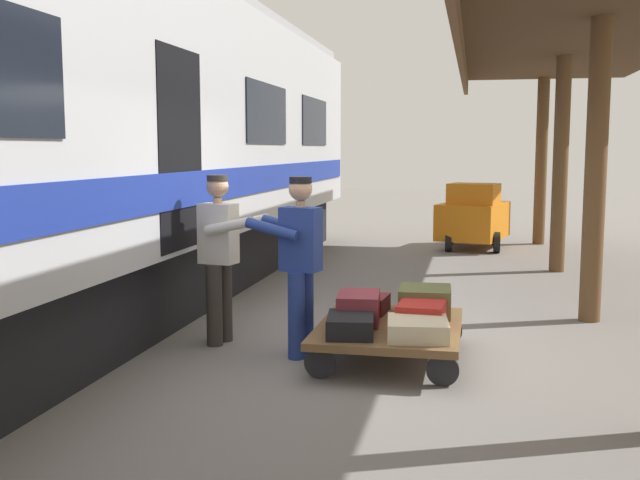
# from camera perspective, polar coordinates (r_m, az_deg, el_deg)

# --- Properties ---
(ground_plane) EXTENTS (60.00, 60.00, 0.00)m
(ground_plane) POSITION_cam_1_polar(r_m,az_deg,el_deg) (7.39, 3.79, -8.41)
(ground_plane) COLOR slate
(train_car) EXTENTS (3.03, 18.17, 4.00)m
(train_car) POSITION_cam_1_polar(r_m,az_deg,el_deg) (8.31, -20.27, 7.24)
(train_car) COLOR #B7BABF
(train_car) RESTS_ON ground_plane
(luggage_cart) EXTENTS (1.31, 1.71, 0.34)m
(luggage_cart) POSITION_cam_1_polar(r_m,az_deg,el_deg) (7.02, 5.34, -6.79)
(luggage_cart) COLOR brown
(luggage_cart) RESTS_ON ground_plane
(suitcase_olive_duffel) EXTENTS (0.52, 0.58, 0.27)m
(suitcase_olive_duffel) POSITION_cam_1_polar(r_m,az_deg,el_deg) (7.41, 8.02, -4.63)
(suitcase_olive_duffel) COLOR brown
(suitcase_olive_duffel) RESTS_ON luggage_cart
(suitcase_cream_canvas) EXTENTS (0.57, 0.60, 0.16)m
(suitcase_cream_canvas) POSITION_cam_1_polar(r_m,az_deg,el_deg) (6.51, 7.47, -6.74)
(suitcase_cream_canvas) COLOR beige
(suitcase_cream_canvas) RESTS_ON luggage_cart
(suitcase_red_plastic) EXTENTS (0.45, 0.56, 0.22)m
(suitcase_red_plastic) POSITION_cam_1_polar(r_m,az_deg,el_deg) (6.96, 7.76, -5.62)
(suitcase_red_plastic) COLOR #AD231E
(suitcase_red_plastic) RESTS_ON luggage_cart
(suitcase_burgundy_valise) EXTENTS (0.43, 0.59, 0.28)m
(suitcase_burgundy_valise) POSITION_cam_1_polar(r_m,az_deg,el_deg) (7.02, 2.97, -5.20)
(suitcase_burgundy_valise) COLOR maroon
(suitcase_burgundy_valise) RESTS_ON luggage_cart
(suitcase_black_hardshell) EXTENTS (0.47, 0.61, 0.17)m
(suitcase_black_hardshell) POSITION_cam_1_polar(r_m,az_deg,el_deg) (6.57, 2.34, -6.50)
(suitcase_black_hardshell) COLOR black
(suitcase_black_hardshell) RESTS_ON luggage_cart
(suitcase_maroon_trunk) EXTENTS (0.45, 0.49, 0.16)m
(suitcase_maroon_trunk) POSITION_cam_1_polar(r_m,az_deg,el_deg) (7.48, 3.51, -4.88)
(suitcase_maroon_trunk) COLOR maroon
(suitcase_maroon_trunk) RESTS_ON luggage_cart
(porter_in_overalls) EXTENTS (0.72, 0.52, 1.70)m
(porter_in_overalls) POSITION_cam_1_polar(r_m,az_deg,el_deg) (7.01, -1.63, -1.51)
(porter_in_overalls) COLOR navy
(porter_in_overalls) RESTS_ON ground_plane
(porter_by_door) EXTENTS (0.71, 0.51, 1.70)m
(porter_by_door) POSITION_cam_1_polar(r_m,az_deg,el_deg) (7.53, -7.62, -0.99)
(porter_by_door) COLOR #332D28
(porter_by_door) RESTS_ON ground_plane
(baggage_tug) EXTENTS (1.49, 1.92, 1.30)m
(baggage_tug) POSITION_cam_1_polar(r_m,az_deg,el_deg) (15.01, 11.61, 1.73)
(baggage_tug) COLOR orange
(baggage_tug) RESTS_ON ground_plane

